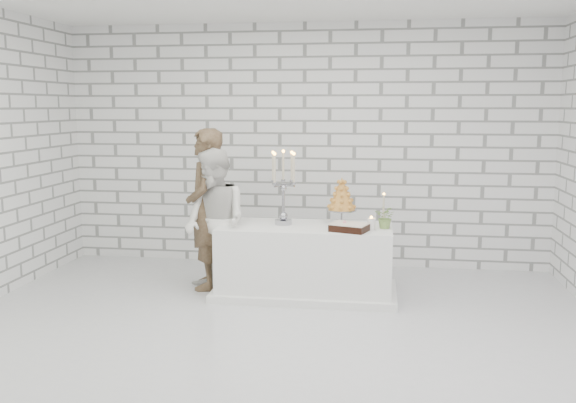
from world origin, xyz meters
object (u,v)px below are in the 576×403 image
object	(u,v)px
croquembouche	(342,201)
groom	(206,209)
candelabra	(283,187)
cake_table	(305,260)
bride	(215,222)

from	to	relation	value
croquembouche	groom	bearing A→B (deg)	-179.05
candelabra	croquembouche	distance (m)	0.63
cake_table	bride	bearing A→B (deg)	-175.30
cake_table	croquembouche	world-z (taller)	croquembouche
candelabra	croquembouche	world-z (taller)	candelabra
cake_table	groom	distance (m)	1.23
cake_table	croquembouche	size ratio (longest dim) A/B	3.60
groom	croquembouche	xyz separation A→B (m)	(1.48, 0.02, 0.12)
cake_table	groom	bearing A→B (deg)	173.32
croquembouche	cake_table	bearing A→B (deg)	-157.12
cake_table	candelabra	bearing A→B (deg)	171.21
candelabra	croquembouche	bearing A→B (deg)	11.01
bride	croquembouche	xyz separation A→B (m)	(1.32, 0.23, 0.22)
groom	candelabra	bearing A→B (deg)	71.65
groom	bride	bearing A→B (deg)	25.88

